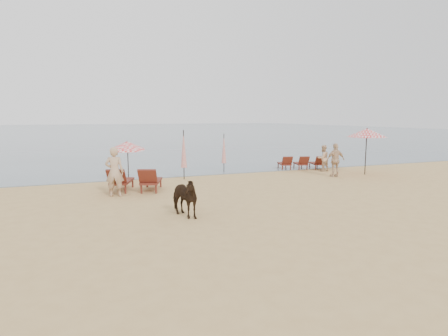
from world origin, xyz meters
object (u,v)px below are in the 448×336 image
object	(u,v)px
umbrella_open_left_b	(127,145)
beachgoer_right_b	(335,160)
lounger_cluster_right	(301,163)
beachgoer_left	(115,172)
lounger_cluster_left	(135,180)
umbrella_open_right	(367,133)
umbrella_closed_right	(184,149)
cow	(182,197)
beachgoer_right_a	(323,158)
umbrella_closed_left	(224,149)

from	to	relation	value
umbrella_open_left_b	beachgoer_right_b	world-z (taller)	umbrella_open_left_b
lounger_cluster_right	beachgoer_left	xyz separation A→B (m)	(-11.17, -3.90, 0.60)
lounger_cluster_left	umbrella_open_right	bearing A→B (deg)	20.44
umbrella_open_left_b	umbrella_open_right	xyz separation A→B (m)	(12.39, -2.07, 0.48)
umbrella_closed_right	beachgoer_left	bearing A→B (deg)	-140.81
umbrella_open_left_b	umbrella_closed_right	bearing A→B (deg)	24.17
umbrella_open_right	cow	distance (m)	12.65
lounger_cluster_left	lounger_cluster_right	world-z (taller)	lounger_cluster_left
beachgoer_right_a	beachgoer_right_b	distance (m)	2.05
beachgoer_right_b	umbrella_closed_left	bearing A→B (deg)	-29.80
lounger_cluster_left	cow	distance (m)	4.70
beachgoer_left	cow	bearing A→B (deg)	131.56
cow	beachgoer_right_b	xyz separation A→B (m)	(9.55, 4.74, 0.25)
lounger_cluster_left	umbrella_open_right	world-z (taller)	umbrella_open_right
umbrella_open_left_b	umbrella_closed_left	bearing A→B (deg)	38.86
beachgoer_left	umbrella_closed_left	bearing A→B (deg)	-127.08
umbrella_open_left_b	umbrella_open_right	world-z (taller)	umbrella_open_right
lounger_cluster_right	umbrella_closed_right	bearing A→B (deg)	-156.34
lounger_cluster_left	umbrella_closed_left	distance (m)	6.65
lounger_cluster_left	beachgoer_left	bearing A→B (deg)	-121.60
lounger_cluster_right	umbrella_closed_right	world-z (taller)	umbrella_closed_right
lounger_cluster_right	beachgoer_right_a	world-z (taller)	beachgoer_right_a
umbrella_open_right	cow	bearing A→B (deg)	-175.85
umbrella_closed_left	beachgoer_right_b	size ratio (longest dim) A/B	1.24
beachgoer_right_a	umbrella_closed_right	bearing A→B (deg)	-5.44
umbrella_closed_left	cow	bearing A→B (deg)	-119.33
lounger_cluster_left	cow	size ratio (longest dim) A/B	1.67
umbrella_closed_left	umbrella_closed_right	distance (m)	3.09
lounger_cluster_left	umbrella_open_left_b	xyz separation A→B (m)	(-0.00, 2.24, 1.30)
lounger_cluster_right	umbrella_open_left_b	size ratio (longest dim) A/B	1.40
beachgoer_left	beachgoer_right_a	size ratio (longest dim) A/B	1.30
lounger_cluster_left	cow	xyz separation A→B (m)	(0.80, -4.63, 0.14)
lounger_cluster_right	umbrella_open_left_b	world-z (taller)	umbrella_open_left_b
lounger_cluster_right	umbrella_open_right	bearing A→B (deg)	-38.38
lounger_cluster_left	beachgoer_left	xyz separation A→B (m)	(-0.89, -0.72, 0.49)
umbrella_open_left_b	umbrella_closed_left	xyz separation A→B (m)	(5.47, 1.45, -0.45)
lounger_cluster_right	beachgoer_right_a	size ratio (longest dim) A/B	1.92
cow	umbrella_closed_right	bearing A→B (deg)	56.78
umbrella_closed_right	cow	distance (m)	7.20
umbrella_open_right	umbrella_closed_right	size ratio (longest dim) A/B	1.02
lounger_cluster_left	umbrella_closed_right	world-z (taller)	umbrella_closed_right
umbrella_open_right	beachgoer_right_b	xyz separation A→B (m)	(-2.04, -0.06, -1.39)
umbrella_closed_right	beachgoer_right_a	xyz separation A→B (m)	(8.26, -0.19, -0.77)
lounger_cluster_right	umbrella_closed_right	size ratio (longest dim) A/B	1.17
beachgoer_left	beachgoer_right_b	world-z (taller)	beachgoer_left
umbrella_open_right	beachgoer_left	bearing A→B (deg)	165.47
umbrella_closed_right	beachgoer_right_a	distance (m)	8.29
lounger_cluster_right	umbrella_open_right	xyz separation A→B (m)	(2.11, -3.01, 1.88)
beachgoer_right_b	lounger_cluster_left	bearing A→B (deg)	7.05
beachgoer_left	beachgoer_right_a	bearing A→B (deg)	-148.66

